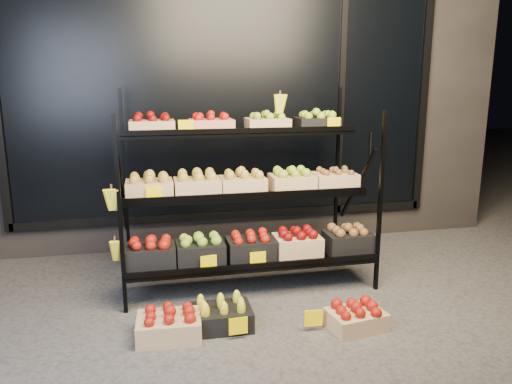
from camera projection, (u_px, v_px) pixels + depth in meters
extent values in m
plane|color=#514F4C|center=(262.00, 310.00, 3.84)|extent=(24.00, 24.00, 0.00)
cube|color=#2D2826|center=(214.00, 77.00, 5.93)|extent=(6.00, 2.00, 3.50)
cube|color=black|center=(228.00, 98.00, 5.00)|extent=(4.20, 0.04, 2.40)
cube|color=black|center=(229.00, 214.00, 5.25)|extent=(4.30, 0.06, 0.08)
cube|color=black|center=(423.00, 96.00, 5.42)|extent=(0.08, 0.06, 2.50)
cube|color=black|center=(341.00, 97.00, 5.23)|extent=(0.06, 0.06, 2.50)
cylinder|color=black|center=(371.00, 144.00, 5.38)|extent=(0.02, 0.02, 0.25)
cube|color=black|center=(120.00, 218.00, 3.64)|extent=(0.03, 0.03, 1.50)
cube|color=black|center=(380.00, 203.00, 4.06)|extent=(0.03, 0.03, 1.50)
cube|color=black|center=(125.00, 181.00, 4.54)|extent=(0.03, 0.03, 1.66)
cube|color=black|center=(337.00, 172.00, 4.96)|extent=(0.03, 0.03, 1.66)
cube|color=black|center=(253.00, 261.00, 4.12)|extent=(2.05, 0.42, 0.03)
cube|color=black|center=(258.00, 266.00, 3.92)|extent=(2.05, 0.02, 0.05)
cube|color=black|center=(246.00, 195.00, 4.29)|extent=(2.05, 0.40, 0.03)
cube|color=black|center=(250.00, 196.00, 4.10)|extent=(2.05, 0.02, 0.05)
cube|color=black|center=(239.00, 133.00, 4.46)|extent=(2.05, 0.40, 0.03)
cube|color=black|center=(243.00, 131.00, 4.28)|extent=(2.05, 0.02, 0.05)
cube|color=tan|center=(152.00, 127.00, 4.29)|extent=(0.38, 0.28, 0.11)
ellipsoid|color=#6F0808|center=(152.00, 117.00, 4.27)|extent=(0.32, 0.24, 0.07)
cube|color=tan|center=(211.00, 125.00, 4.40)|extent=(0.38, 0.28, 0.11)
ellipsoid|color=#A20D0B|center=(211.00, 116.00, 4.38)|extent=(0.32, 0.24, 0.07)
cube|color=tan|center=(267.00, 124.00, 4.50)|extent=(0.38, 0.28, 0.11)
ellipsoid|color=#8EB32C|center=(267.00, 115.00, 4.48)|extent=(0.32, 0.24, 0.07)
cube|color=black|center=(317.00, 123.00, 4.60)|extent=(0.38, 0.28, 0.11)
ellipsoid|color=#8EB32C|center=(317.00, 114.00, 4.58)|extent=(0.32, 0.24, 0.07)
cube|color=tan|center=(150.00, 189.00, 4.11)|extent=(0.38, 0.28, 0.14)
ellipsoid|color=#B39332|center=(149.00, 177.00, 4.08)|extent=(0.32, 0.24, 0.07)
cube|color=tan|center=(197.00, 187.00, 4.19)|extent=(0.38, 0.28, 0.14)
ellipsoid|color=#B39332|center=(197.00, 175.00, 4.16)|extent=(0.32, 0.24, 0.07)
cube|color=tan|center=(243.00, 185.00, 4.27)|extent=(0.38, 0.28, 0.14)
ellipsoid|color=#B39332|center=(243.00, 174.00, 4.24)|extent=(0.32, 0.24, 0.07)
cube|color=tan|center=(292.00, 183.00, 4.36)|extent=(0.38, 0.28, 0.14)
ellipsoid|color=#8EB32C|center=(292.00, 172.00, 4.33)|extent=(0.32, 0.24, 0.07)
cube|color=tan|center=(334.00, 181.00, 4.44)|extent=(0.38, 0.28, 0.14)
ellipsoid|color=brown|center=(335.00, 170.00, 4.41)|extent=(0.32, 0.24, 0.07)
cube|color=black|center=(151.00, 257.00, 3.92)|extent=(0.38, 0.28, 0.18)
ellipsoid|color=#A20D0B|center=(150.00, 242.00, 3.90)|extent=(0.32, 0.24, 0.07)
cube|color=black|center=(201.00, 253.00, 4.00)|extent=(0.38, 0.28, 0.18)
ellipsoid|color=#8EB32C|center=(200.00, 239.00, 3.98)|extent=(0.32, 0.24, 0.07)
cube|color=black|center=(251.00, 250.00, 4.09)|extent=(0.38, 0.28, 0.18)
ellipsoid|color=#A20D0B|center=(250.00, 236.00, 4.06)|extent=(0.32, 0.24, 0.07)
cube|color=tan|center=(297.00, 246.00, 4.17)|extent=(0.38, 0.28, 0.18)
ellipsoid|color=#6F0808|center=(297.00, 233.00, 4.14)|extent=(0.32, 0.24, 0.07)
cube|color=black|center=(347.00, 243.00, 4.26)|extent=(0.38, 0.28, 0.18)
ellipsoid|color=brown|center=(348.00, 229.00, 4.24)|extent=(0.32, 0.24, 0.07)
ellipsoid|color=yellow|center=(111.00, 188.00, 3.59)|extent=(0.14, 0.08, 0.22)
ellipsoid|color=yellow|center=(115.00, 239.00, 3.68)|extent=(0.14, 0.08, 0.22)
ellipsoid|color=yellow|center=(280.00, 94.00, 4.36)|extent=(0.14, 0.08, 0.22)
cube|color=#FFD100|center=(154.00, 194.00, 3.97)|extent=(0.13, 0.01, 0.12)
cube|color=#FFD100|center=(334.00, 124.00, 4.48)|extent=(0.13, 0.01, 0.12)
cube|color=#FFD100|center=(186.00, 127.00, 4.21)|extent=(0.13, 0.01, 0.12)
cube|color=#FFD100|center=(209.00, 263.00, 3.88)|extent=(0.13, 0.01, 0.12)
cube|color=#FFD100|center=(258.00, 259.00, 3.96)|extent=(0.13, 0.01, 0.12)
cube|color=#FFD100|center=(238.00, 331.00, 3.39)|extent=(0.13, 0.01, 0.12)
cube|color=#FFD100|center=(313.00, 323.00, 3.50)|extent=(0.13, 0.01, 0.12)
cube|color=tan|center=(169.00, 327.00, 3.42)|extent=(0.45, 0.34, 0.15)
ellipsoid|color=#A20D0B|center=(168.00, 313.00, 3.40)|extent=(0.38, 0.29, 0.07)
cube|color=black|center=(222.00, 318.00, 3.56)|extent=(0.43, 0.32, 0.15)
ellipsoid|color=yellow|center=(221.00, 304.00, 3.54)|extent=(0.36, 0.27, 0.07)
cube|color=tan|center=(356.00, 320.00, 3.54)|extent=(0.43, 0.34, 0.13)
ellipsoid|color=#A20D0B|center=(356.00, 307.00, 3.52)|extent=(0.36, 0.29, 0.07)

